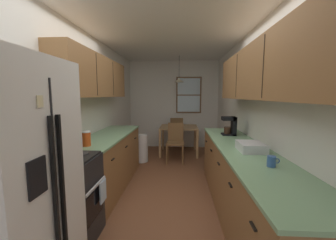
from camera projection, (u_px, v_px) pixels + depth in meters
The scene contains 24 objects.
ground_plane at pixel (168, 182), 3.70m from camera, with size 12.00×12.00×0.00m, color brown.
wall_left at pixel (92, 111), 3.63m from camera, with size 0.10×9.00×2.55m, color white.
wall_right at pixel (248, 112), 3.47m from camera, with size 0.10×9.00×2.55m, color white.
wall_back at pixel (174, 105), 6.17m from camera, with size 4.40×0.10×2.55m, color white.
ceiling_slab at pixel (168, 32), 3.39m from camera, with size 4.40×9.00×0.08m, color white.
refrigerator at pixel (8, 191), 1.40m from camera, with size 0.71×0.79×1.80m.
stove_range at pixel (65, 199), 2.15m from camera, with size 0.66×0.59×1.10m.
microwave_over_range at pixel (46, 83), 2.02m from camera, with size 0.39×0.59×0.33m.
counter_left at pixel (109, 161), 3.48m from camera, with size 0.64×2.09×0.90m.
upper_cabinets_left at pixel (96, 77), 3.28m from camera, with size 0.33×2.17×0.64m.
counter_right at pixel (243, 183), 2.60m from camera, with size 0.64×3.15×0.90m.
upper_cabinets_right at pixel (262, 72), 2.38m from camera, with size 0.33×2.83×0.63m.
dining_table at pixel (179, 130), 5.45m from camera, with size 0.97×0.87×0.73m.
dining_chair_near at pixel (175, 140), 4.83m from camera, with size 0.41×0.41×0.90m.
dining_chair_far at pixel (177, 131), 6.10m from camera, with size 0.41×0.41×0.90m.
pendant_light at pixel (179, 80), 5.29m from camera, with size 0.26×0.26×0.67m.
back_window at pixel (189, 95), 6.04m from camera, with size 0.73×0.05×1.05m.
trash_bin at pixel (142, 148), 4.84m from camera, with size 0.30×0.30×0.63m, color white.
storage_canister at pixel (86, 138), 2.66m from camera, with size 0.11×0.11×0.19m.
dish_towel at pixel (103, 191), 2.27m from camera, with size 0.02×0.16×0.24m, color silver.
coffee_maker at pixel (231, 125), 3.38m from camera, with size 0.22×0.18×0.30m.
mug_by_coffeemaker at pixel (272, 161), 1.89m from camera, with size 0.11×0.08×0.10m.
dish_rack at pixel (251, 147), 2.42m from camera, with size 0.28×0.34×0.10m, color silver.
table_serving_bowl at pixel (179, 125), 5.53m from camera, with size 0.21×0.21×0.06m, color #4C7299.
Camera 1 is at (0.21, -2.53, 1.55)m, focal length 22.07 mm.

